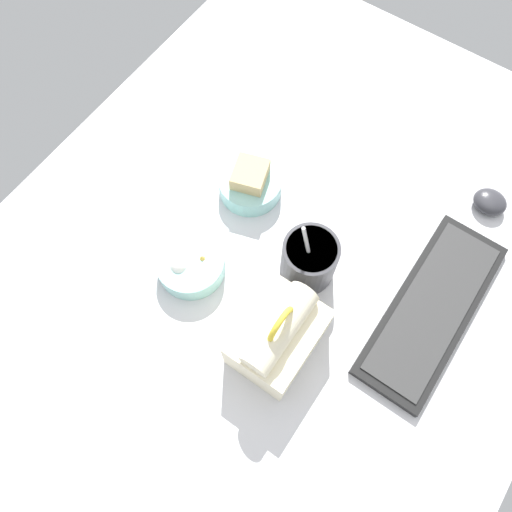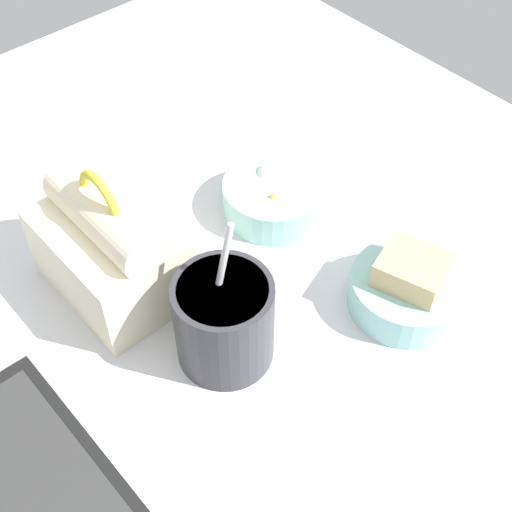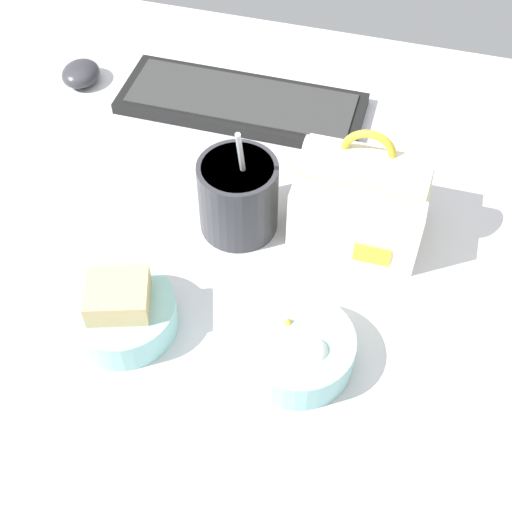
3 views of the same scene
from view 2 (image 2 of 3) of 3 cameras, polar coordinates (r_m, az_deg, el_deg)
The scene contains 5 objects.
desk_surface at distance 81.75cm, azimuth 1.27°, elevation -6.05°, with size 140.00×110.00×2.00cm.
lunch_bag at distance 81.48cm, azimuth -11.51°, elevation 0.59°, with size 16.75×12.60×17.36cm.
soup_cup at distance 74.51cm, azimuth -2.57°, elevation -5.13°, with size 10.55×10.55×18.07cm.
bento_bowl_sandwich at distance 82.38cm, azimuth 12.05°, elevation -2.51°, with size 13.13×13.13×7.78cm.
bento_bowl_snacks at distance 91.37cm, azimuth 1.49°, elevation 4.81°, with size 13.33×13.33×5.87cm.
Camera 2 is at (-34.32, 32.70, 67.59)cm, focal length 50.00 mm.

